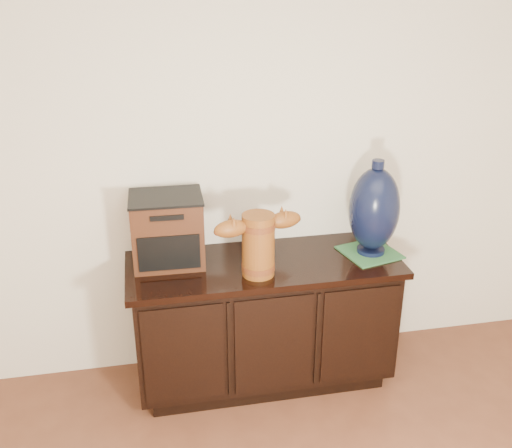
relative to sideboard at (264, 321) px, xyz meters
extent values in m
plane|color=white|center=(0.00, 0.27, 0.91)|extent=(4.50, 0.00, 4.50)
cube|color=black|center=(0.00, 0.00, -0.35)|extent=(1.29, 0.45, 0.08)
cube|color=black|center=(0.00, 0.00, 0.01)|extent=(1.40, 0.50, 0.64)
cube|color=black|center=(0.00, 0.00, 0.35)|extent=(1.46, 0.56, 0.03)
cube|color=black|center=(-0.47, -0.25, 0.01)|extent=(0.41, 0.01, 0.56)
cube|color=black|center=(0.00, -0.25, 0.01)|extent=(0.41, 0.01, 0.56)
cube|color=black|center=(0.47, -0.25, 0.01)|extent=(0.41, 0.01, 0.56)
cylinder|color=brown|center=(-0.06, -0.13, 0.53)|extent=(0.19, 0.19, 0.33)
cylinder|color=#41180C|center=(-0.06, -0.13, 0.41)|extent=(0.20, 0.20, 0.03)
cylinder|color=#41180C|center=(-0.06, -0.13, 0.64)|extent=(0.20, 0.20, 0.03)
ellipsoid|color=brown|center=(-0.20, -0.15, 0.65)|extent=(0.19, 0.12, 0.09)
ellipsoid|color=brown|center=(0.08, -0.10, 0.65)|extent=(0.19, 0.12, 0.09)
cube|color=#432010|center=(-0.50, 0.10, 0.55)|extent=(0.37, 0.30, 0.36)
cube|color=black|center=(-0.50, -0.05, 0.49)|extent=(0.31, 0.02, 0.19)
cube|color=black|center=(-0.50, 0.10, 0.74)|extent=(0.38, 0.31, 0.01)
cube|color=#2D6436|center=(0.59, -0.01, 0.37)|extent=(0.34, 0.34, 0.01)
cylinder|color=black|center=(0.59, -0.01, 0.39)|extent=(0.15, 0.15, 0.02)
ellipsoid|color=black|center=(0.59, -0.01, 0.63)|extent=(0.33, 0.33, 0.46)
cylinder|color=black|center=(0.59, -0.01, 0.88)|extent=(0.06, 0.06, 0.04)
cylinder|color=#510D10|center=(0.02, 0.17, 0.45)|extent=(0.06, 0.06, 0.16)
cylinder|color=silver|center=(0.02, 0.17, 0.54)|extent=(0.06, 0.06, 0.03)
camera|label=1|loc=(-0.59, -2.77, 1.84)|focal=42.00mm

